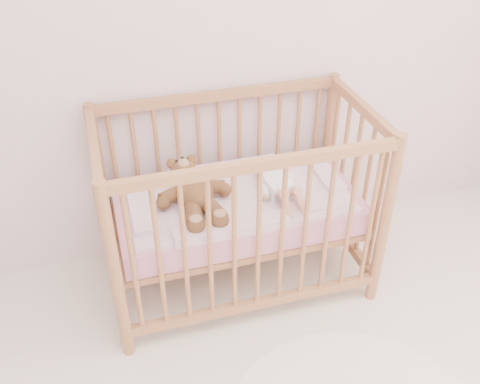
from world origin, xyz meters
name	(u,v)px	position (x,y,z in m)	size (l,w,h in m)	color
wall_back	(218,16)	(0.00, 2.00, 1.35)	(4.00, 0.02, 2.70)	silver
crib	(237,206)	(-0.02, 1.60, 0.50)	(1.36, 0.76, 1.00)	#B6774D
mattress	(237,208)	(-0.02, 1.60, 0.49)	(1.22, 0.62, 0.13)	pink
blanket	(237,196)	(-0.02, 1.60, 0.56)	(1.10, 0.58, 0.06)	#F3A8C5
baby	(276,180)	(0.18, 1.58, 0.64)	(0.23, 0.48, 0.12)	white
teddy_bear	(194,192)	(-0.25, 1.58, 0.65)	(0.39, 0.56, 0.16)	brown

